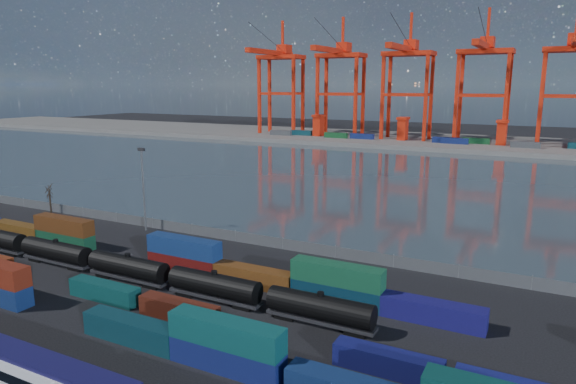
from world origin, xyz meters
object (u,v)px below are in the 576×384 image
at_px(passenger_train, 32,380).
at_px(tanker_string, 91,259).
at_px(gantry_cranes, 445,63).
at_px(bare_tree, 50,199).

xyz_separation_m(passenger_train, tanker_string, (-22.11, 26.53, -0.45)).
relative_size(tanker_string, gantry_cranes, 0.46).
bearing_deg(bare_tree, gantry_cranes, 73.86).
distance_m(bare_tree, gantry_cranes, 187.28).
bearing_deg(bare_tree, tanker_string, -30.73).
xyz_separation_m(passenger_train, bare_tree, (-59.80, 48.94, 0.84)).
height_order(passenger_train, bare_tree, bare_tree).
distance_m(passenger_train, tanker_string, 34.54).
bearing_deg(gantry_cranes, bare_tree, -106.14).
xyz_separation_m(tanker_string, gantry_cranes, (13.46, 199.17, 36.06)).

